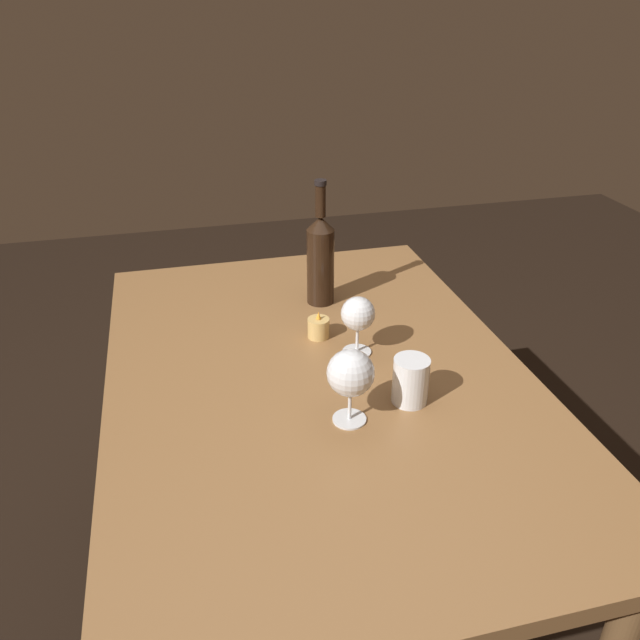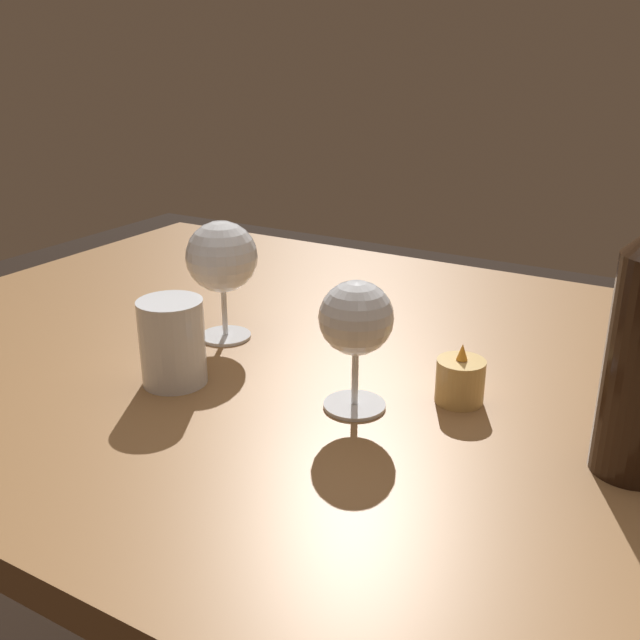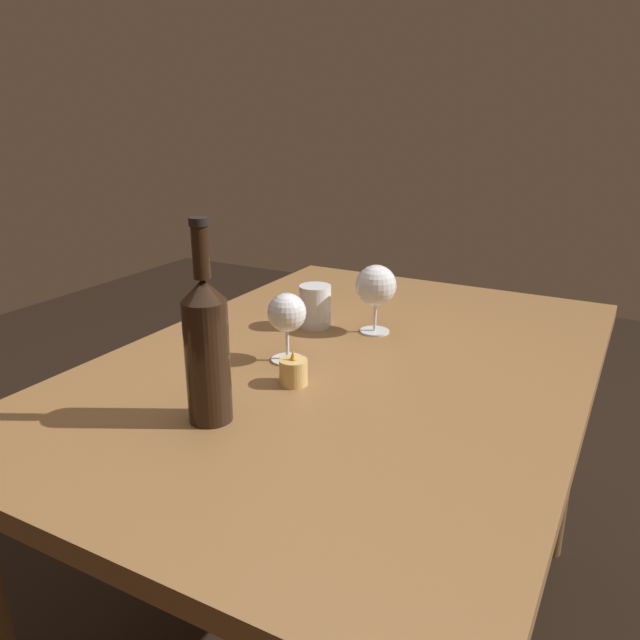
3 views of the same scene
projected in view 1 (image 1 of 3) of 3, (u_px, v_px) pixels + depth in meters
ground_plane at (319, 599)px, 1.72m from camera, size 6.00×6.00×0.00m
dining_table at (319, 407)px, 1.41m from camera, size 1.30×0.90×0.74m
wine_glass_left at (351, 374)px, 1.17m from camera, size 0.09×0.09×0.15m
wine_glass_right at (358, 315)px, 1.39m from camera, size 0.08×0.08×0.14m
wine_bottle at (320, 257)px, 1.61m from camera, size 0.07×0.07×0.33m
water_tumbler at (410, 383)px, 1.26m from camera, size 0.07×0.07×0.10m
votive_candle at (319, 328)px, 1.49m from camera, size 0.05×0.05×0.07m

